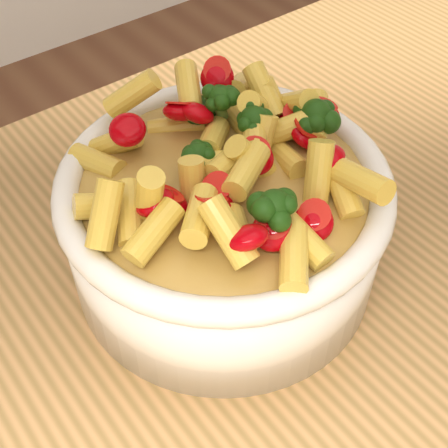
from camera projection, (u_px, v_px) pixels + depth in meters
table at (308, 360)px, 0.62m from camera, size 1.20×0.80×0.90m
serving_bowl at (224, 223)px, 0.53m from camera, size 0.27×0.27×0.12m
pasta_salad at (224, 158)px, 0.48m from camera, size 0.22×0.22×0.05m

